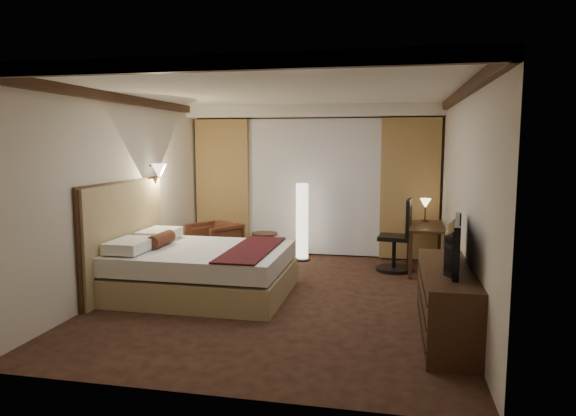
% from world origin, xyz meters
% --- Properties ---
extents(floor, '(4.50, 5.50, 0.01)m').
position_xyz_m(floor, '(0.00, 0.00, 0.00)').
color(floor, black).
rests_on(floor, ground).
extents(ceiling, '(4.50, 5.50, 0.01)m').
position_xyz_m(ceiling, '(0.00, 0.00, 2.70)').
color(ceiling, white).
rests_on(ceiling, back_wall).
extents(back_wall, '(4.50, 0.02, 2.70)m').
position_xyz_m(back_wall, '(0.00, 2.75, 1.35)').
color(back_wall, beige).
rests_on(back_wall, floor).
extents(left_wall, '(0.02, 5.50, 2.70)m').
position_xyz_m(left_wall, '(-2.25, 0.00, 1.35)').
color(left_wall, beige).
rests_on(left_wall, floor).
extents(right_wall, '(0.02, 5.50, 2.70)m').
position_xyz_m(right_wall, '(2.25, 0.00, 1.35)').
color(right_wall, beige).
rests_on(right_wall, floor).
extents(crown_molding, '(4.50, 5.50, 0.12)m').
position_xyz_m(crown_molding, '(0.00, 0.00, 2.64)').
color(crown_molding, black).
rests_on(crown_molding, ceiling).
extents(soffit, '(4.50, 0.50, 0.20)m').
position_xyz_m(soffit, '(0.00, 2.50, 2.60)').
color(soffit, white).
rests_on(soffit, ceiling).
extents(curtain_sheer, '(2.48, 0.04, 2.45)m').
position_xyz_m(curtain_sheer, '(0.00, 2.67, 1.25)').
color(curtain_sheer, silver).
rests_on(curtain_sheer, back_wall).
extents(curtain_left_drape, '(1.00, 0.14, 2.45)m').
position_xyz_m(curtain_left_drape, '(-1.70, 2.61, 1.25)').
color(curtain_left_drape, tan).
rests_on(curtain_left_drape, back_wall).
extents(curtain_right_drape, '(1.00, 0.14, 2.45)m').
position_xyz_m(curtain_right_drape, '(1.70, 2.61, 1.25)').
color(curtain_right_drape, tan).
rests_on(curtain_right_drape, back_wall).
extents(wall_sconce, '(0.24, 0.24, 0.24)m').
position_xyz_m(wall_sconce, '(-2.09, 0.79, 1.62)').
color(wall_sconce, white).
rests_on(wall_sconce, left_wall).
extents(bed, '(2.25, 1.76, 0.66)m').
position_xyz_m(bed, '(-1.06, -0.09, 0.33)').
color(bed, white).
rests_on(bed, floor).
extents(headboard, '(0.12, 2.06, 1.50)m').
position_xyz_m(headboard, '(-2.20, -0.09, 0.75)').
color(headboard, tan).
rests_on(headboard, floor).
extents(armchair, '(0.98, 0.97, 0.75)m').
position_xyz_m(armchair, '(-1.57, 1.78, 0.38)').
color(armchair, '#472815').
rests_on(armchair, floor).
extents(side_table, '(0.45, 0.45, 0.50)m').
position_xyz_m(side_table, '(-0.74, 2.00, 0.25)').
color(side_table, black).
rests_on(side_table, floor).
extents(floor_lamp, '(0.29, 0.29, 1.37)m').
position_xyz_m(floor_lamp, '(-0.12, 2.20, 0.68)').
color(floor_lamp, white).
rests_on(floor_lamp, floor).
extents(desk, '(0.55, 1.15, 0.75)m').
position_xyz_m(desk, '(1.95, 1.81, 0.38)').
color(desk, black).
rests_on(desk, floor).
extents(desk_lamp, '(0.18, 0.18, 0.34)m').
position_xyz_m(desk_lamp, '(1.95, 2.23, 0.92)').
color(desk_lamp, '#FFD899').
rests_on(desk_lamp, desk).
extents(office_chair, '(0.63, 0.63, 1.17)m').
position_xyz_m(office_chair, '(1.46, 1.76, 0.59)').
color(office_chair, black).
rests_on(office_chair, floor).
extents(dresser, '(0.50, 1.91, 0.74)m').
position_xyz_m(dresser, '(2.00, -0.99, 0.37)').
color(dresser, black).
rests_on(dresser, floor).
extents(television, '(0.80, 1.22, 0.15)m').
position_xyz_m(television, '(1.97, -0.99, 1.07)').
color(television, black).
rests_on(television, dresser).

